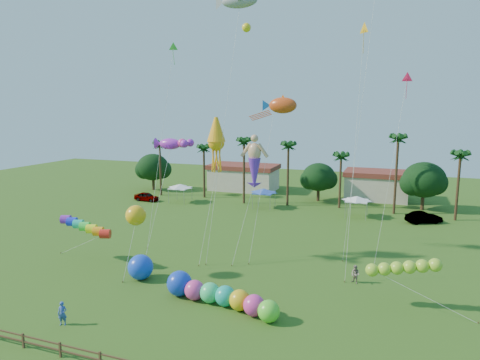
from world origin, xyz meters
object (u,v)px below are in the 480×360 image
(car_b, at_px, (424,217))
(blue_ball, at_px, (140,267))
(spectator_b, at_px, (355,274))
(caterpillar_inflatable, at_px, (217,295))
(spectator_a, at_px, (62,313))
(car_a, at_px, (147,197))

(car_b, height_order, blue_ball, blue_ball)
(spectator_b, xyz_separation_m, caterpillar_inflatable, (-9.76, -8.17, 0.06))
(caterpillar_inflatable, bearing_deg, car_b, 73.69)
(spectator_a, bearing_deg, caterpillar_inflatable, 13.16)
(car_a, bearing_deg, spectator_b, -120.17)
(car_a, xyz_separation_m, spectator_a, (17.01, -37.73, 0.14))
(car_a, bearing_deg, caterpillar_inflatable, -137.55)
(car_a, relative_size, caterpillar_inflatable, 0.42)
(car_b, distance_m, caterpillar_inflatable, 36.00)
(car_b, relative_size, blue_ball, 2.06)
(car_a, xyz_separation_m, blue_ball, (17.59, -28.70, 0.42))
(car_a, height_order, spectator_a, spectator_a)
(car_a, xyz_separation_m, caterpillar_inflatable, (26.13, -31.10, 0.15))
(car_b, relative_size, spectator_b, 2.88)
(car_b, bearing_deg, blue_ball, 112.38)
(car_a, distance_m, spectator_a, 41.39)
(blue_ball, bearing_deg, caterpillar_inflatable, -15.68)
(spectator_a, bearing_deg, car_b, 33.58)
(car_a, distance_m, blue_ball, 33.67)
(spectator_a, distance_m, blue_ball, 9.05)
(spectator_a, xyz_separation_m, blue_ball, (0.58, 9.03, 0.27))
(car_a, relative_size, blue_ball, 1.86)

